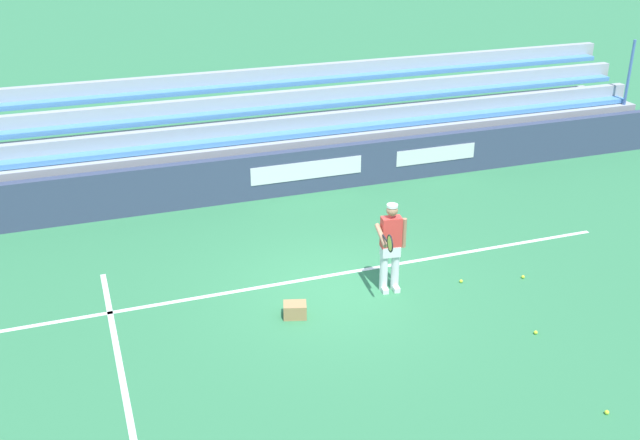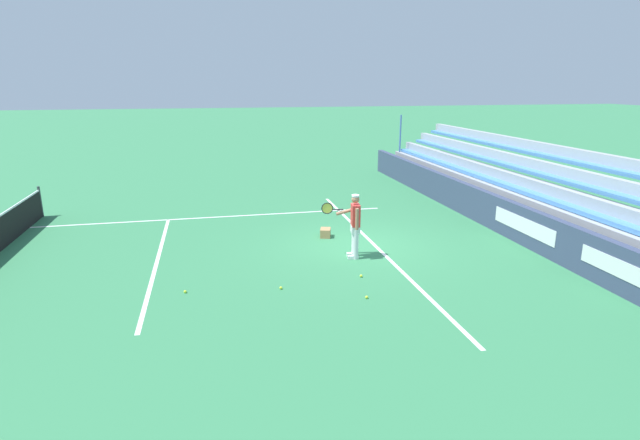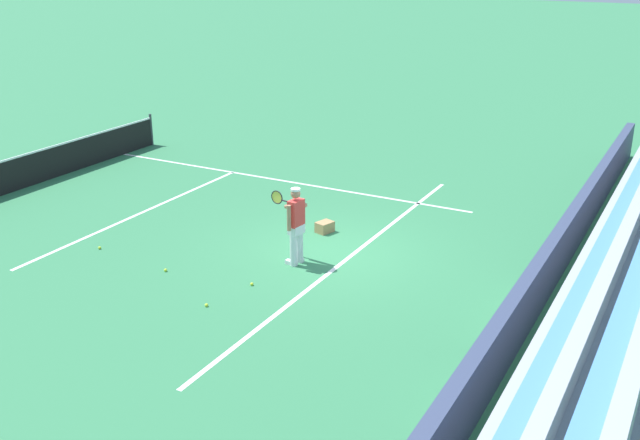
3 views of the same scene
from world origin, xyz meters
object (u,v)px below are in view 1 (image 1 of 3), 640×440
(ball_box_cardboard, at_px, (295,310))
(tennis_ball_midcourt, at_px, (523,277))
(tennis_player, at_px, (391,246))
(tennis_ball_stray_back, at_px, (607,412))
(tennis_ball_toward_net, at_px, (536,332))
(tennis_ball_on_baseline, at_px, (461,281))

(ball_box_cardboard, height_order, tennis_ball_midcourt, ball_box_cardboard)
(tennis_player, relative_size, tennis_ball_stray_back, 25.98)
(tennis_ball_midcourt, xyz_separation_m, tennis_ball_stray_back, (1.16, 3.86, 0.00))
(ball_box_cardboard, bearing_deg, tennis_ball_toward_net, 152.67)
(tennis_ball_stray_back, bearing_deg, tennis_player, -71.47)
(tennis_player, xyz_separation_m, tennis_ball_stray_back, (-1.45, 4.32, -0.86))
(tennis_player, distance_m, tennis_ball_toward_net, 2.92)
(tennis_player, bearing_deg, tennis_ball_on_baseline, 171.11)
(tennis_ball_stray_back, distance_m, tennis_ball_toward_net, 2.13)
(tennis_ball_on_baseline, bearing_deg, tennis_player, -8.89)
(tennis_ball_midcourt, relative_size, tennis_ball_on_baseline, 1.00)
(tennis_ball_midcourt, bearing_deg, tennis_ball_toward_net, 62.62)
(tennis_ball_stray_back, xyz_separation_m, tennis_ball_toward_net, (-0.25, -2.11, 0.00))
(tennis_player, distance_m, tennis_ball_on_baseline, 1.66)
(tennis_ball_toward_net, bearing_deg, ball_box_cardboard, -27.33)
(tennis_ball_midcourt, bearing_deg, tennis_ball_on_baseline, -11.49)
(tennis_player, bearing_deg, tennis_ball_stray_back, 108.53)
(tennis_player, height_order, tennis_ball_toward_net, tennis_player)
(tennis_player, bearing_deg, tennis_ball_midcourt, 169.91)
(ball_box_cardboard, xyz_separation_m, tennis_ball_stray_back, (-3.39, 4.00, -0.10))
(tennis_ball_stray_back, height_order, tennis_ball_toward_net, same)
(tennis_player, height_order, tennis_ball_midcourt, tennis_player)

